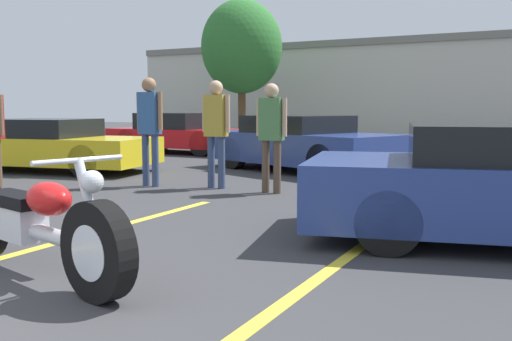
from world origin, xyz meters
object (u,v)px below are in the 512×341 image
spectator_midground (216,124)px  parked_car_mid_right_row (302,144)px  spectator_far_lot (271,128)px  motorcycle (32,224)px  spectator_near_motorcycle (150,121)px  tree_background (242,47)px  parked_car_mid_left_row (49,146)px  parked_car_left_row (180,134)px

spectator_midground → parked_car_mid_right_row: bearing=85.5°
spectator_midground → spectator_far_lot: spectator_midground is taller
motorcycle → spectator_near_motorcycle: spectator_near_motorcycle is taller
tree_background → parked_car_mid_left_row: size_ratio=1.25×
parked_car_mid_right_row → spectator_near_motorcycle: spectator_near_motorcycle is taller
parked_car_mid_right_row → spectator_far_lot: spectator_far_lot is taller
spectator_midground → parked_car_mid_left_row: bearing=172.4°
spectator_far_lot → tree_background: bearing=120.5°
spectator_near_motorcycle → parked_car_mid_left_row: bearing=164.8°
motorcycle → tree_background: bearing=127.5°
motorcycle → spectator_midground: size_ratio=1.39×
tree_background → motorcycle: (8.01, -18.02, -3.43)m
tree_background → parked_car_mid_right_row: size_ratio=1.26×
spectator_near_motorcycle → spectator_far_lot: spectator_near_motorcycle is taller
parked_car_mid_left_row → spectator_far_lot: bearing=-17.0°
parked_car_left_row → spectator_far_lot: bearing=-43.6°
spectator_far_lot → parked_car_mid_right_row: bearing=104.4°
tree_background → spectator_midground: 14.97m
motorcycle → parked_car_left_row: parked_car_left_row is taller
spectator_far_lot → spectator_near_motorcycle: bearing=-173.5°
parked_car_mid_left_row → spectator_near_motorcycle: spectator_near_motorcycle is taller
motorcycle → spectator_near_motorcycle: size_ratio=1.34×
spectator_near_motorcycle → spectator_far_lot: 2.18m
parked_car_mid_left_row → spectator_midground: 4.56m
parked_car_mid_left_row → spectator_far_lot: spectator_far_lot is taller
tree_background → spectator_midground: size_ratio=3.26×
parked_car_mid_left_row → parked_car_left_row: bearing=84.4°
motorcycle → spectator_midground: bearing=118.4°
parked_car_left_row → parked_car_mid_left_row: bearing=-83.8°
tree_background → parked_car_mid_left_row: tree_background is taller
parked_car_mid_right_row → motorcycle: bearing=-61.1°
parked_car_left_row → parked_car_mid_right_row: parked_car_left_row is taller
spectator_near_motorcycle → parked_car_mid_right_row: bearing=68.3°
spectator_near_motorcycle → spectator_far_lot: size_ratio=1.07×
tree_background → spectator_near_motorcycle: size_ratio=3.16×
parked_car_left_row → spectator_far_lot: 8.49m
parked_car_left_row → spectator_far_lot: (5.96, -6.04, 0.45)m
spectator_midground → spectator_far_lot: (1.05, -0.07, -0.05)m
motorcycle → parked_car_mid_left_row: (-5.79, 5.53, 0.12)m
spectator_midground → motorcycle: bearing=-75.2°
motorcycle → spectator_midground: 5.14m
tree_background → parked_car_mid_left_row: 13.11m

